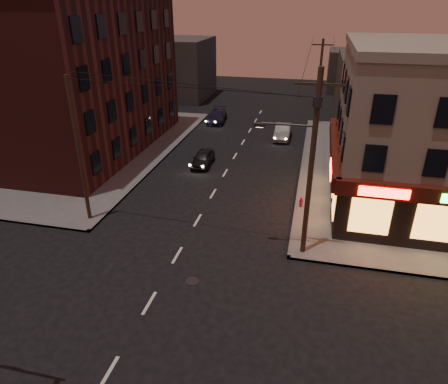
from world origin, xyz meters
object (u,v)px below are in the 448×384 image
(sedan_mid, at_px, (283,131))
(sedan_far, at_px, (217,116))
(fire_hydrant, at_px, (301,202))
(sedan_near, at_px, (203,158))

(sedan_mid, bearing_deg, sedan_far, 150.50)
(sedan_far, xyz_separation_m, fire_hydrant, (10.69, -19.32, -0.15))
(fire_hydrant, bearing_deg, sedan_near, 144.88)
(sedan_far, height_order, fire_hydrant, sedan_far)
(fire_hydrant, bearing_deg, sedan_mid, 100.27)
(sedan_far, bearing_deg, sedan_near, -86.14)
(sedan_near, xyz_separation_m, sedan_mid, (5.92, 8.89, 0.08))
(sedan_far, distance_m, fire_hydrant, 22.08)
(sedan_near, xyz_separation_m, sedan_far, (-2.06, 13.25, 0.04))
(sedan_far, relative_size, fire_hydrant, 6.82)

